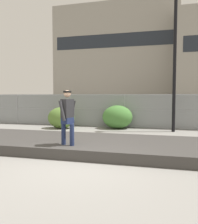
% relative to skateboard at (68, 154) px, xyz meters
% --- Properties ---
extents(ground_plane, '(120.00, 120.00, 0.00)m').
position_rel_skateboard_xyz_m(ground_plane, '(0.62, -1.10, -0.06)').
color(ground_plane, gray).
extents(gravel_berm, '(11.79, 3.10, 0.31)m').
position_rel_skateboard_xyz_m(gravel_berm, '(0.62, 0.98, 0.10)').
color(gravel_berm, '#3D3A38').
rests_on(gravel_berm, ground_plane).
extents(skateboard, '(0.82, 0.40, 0.07)m').
position_rel_skateboard_xyz_m(skateboard, '(0.00, 0.00, 0.00)').
color(skateboard, '#9E5B33').
rests_on(skateboard, ground_plane).
extents(skater, '(0.72, 0.62, 1.86)m').
position_rel_skateboard_xyz_m(skater, '(-0.00, 0.00, 1.08)').
color(skater, black).
rests_on(skater, skateboard).
extents(chain_fence, '(27.08, 0.06, 1.85)m').
position_rel_skateboard_xyz_m(chain_fence, '(0.62, 6.62, 0.88)').
color(chain_fence, gray).
rests_on(chain_fence, ground_plane).
extents(street_lamp, '(0.44, 0.44, 6.85)m').
position_rel_skateboard_xyz_m(street_lamp, '(3.19, 5.73, 4.20)').
color(street_lamp, black).
rests_on(street_lamp, ground_plane).
extents(parked_car_near, '(4.45, 2.05, 1.66)m').
position_rel_skateboard_xyz_m(parked_car_near, '(-4.98, 9.16, 0.78)').
color(parked_car_near, '#566B4C').
rests_on(parked_car_near, ground_plane).
extents(library_building, '(24.03, 12.60, 19.34)m').
position_rel_skateboard_xyz_m(library_building, '(-6.72, 43.98, 9.62)').
color(library_building, gray).
rests_on(library_building, ground_plane).
extents(shrub_left, '(1.49, 1.22, 1.15)m').
position_rel_skateboard_xyz_m(shrub_left, '(-2.64, 5.46, 0.52)').
color(shrub_left, '#567A33').
rests_on(shrub_left, ground_plane).
extents(shrub_center, '(1.62, 1.32, 1.25)m').
position_rel_skateboard_xyz_m(shrub_center, '(0.32, 6.16, 0.57)').
color(shrub_center, '#477F38').
rests_on(shrub_center, ground_plane).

